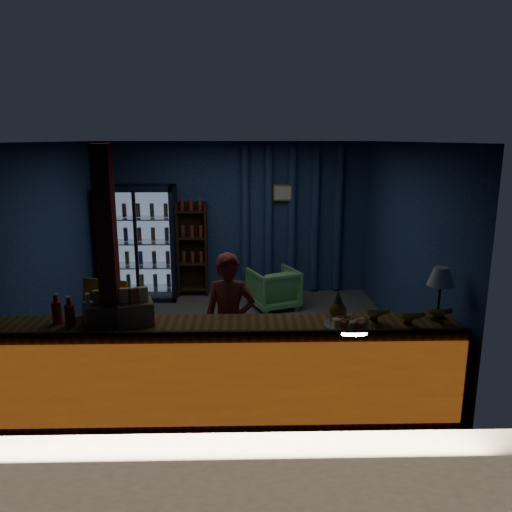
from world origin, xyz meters
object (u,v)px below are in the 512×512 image
Objects in this scene: green_chair at (274,288)px; shopkeeper at (229,323)px; pastry_tray at (350,324)px; table_lamp at (441,279)px.

shopkeeper is at bearing 54.54° from green_chair.
pastry_tray is 0.95× the size of table_lamp.
green_chair is 3.39m from pastry_tray.
pastry_tray is at bearing -25.53° from shopkeeper.
shopkeeper is at bearing 149.68° from pastry_tray.
shopkeeper reaches higher than pastry_tray.
table_lamp is at bearing 92.55° from green_chair.
shopkeeper is 2.73m from green_chair.
green_chair is at bearing 98.72° from pastry_tray.
table_lamp is at bearing 13.56° from pastry_tray.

